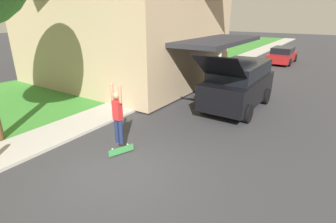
% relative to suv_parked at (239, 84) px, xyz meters
% --- Properties ---
extents(ground_plane, '(120.00, 120.00, 0.00)m').
position_rel_suv_parked_xyz_m(ground_plane, '(-0.94, -6.99, -1.17)').
color(ground_plane, '#333335').
extents(lawn, '(10.00, 80.00, 0.08)m').
position_rel_suv_parked_xyz_m(lawn, '(-8.94, -0.99, -1.13)').
color(lawn, '#387F2D').
rests_on(lawn, ground_plane).
extents(sidewalk, '(1.80, 80.00, 0.10)m').
position_rel_suv_parked_xyz_m(sidewalk, '(-4.54, -0.99, -1.12)').
color(sidewalk, '#ADA89E').
rests_on(sidewalk, ground_plane).
extents(house, '(13.49, 9.66, 8.89)m').
position_rel_suv_parked_xyz_m(house, '(-8.17, 1.33, 3.49)').
color(house, tan).
rests_on(house, lawn).
extents(suv_parked, '(2.17, 5.33, 2.82)m').
position_rel_suv_parked_xyz_m(suv_parked, '(0.00, 0.00, 0.00)').
color(suv_parked, black).
rests_on(suv_parked, ground_plane).
extents(car_down_street, '(1.98, 4.57, 1.39)m').
position_rel_suv_parked_xyz_m(car_down_street, '(-0.81, 13.78, -0.48)').
color(car_down_street, maroon).
rests_on(car_down_street, ground_plane).
extents(skateboarder, '(0.41, 0.22, 1.90)m').
position_rel_suv_parked_xyz_m(skateboarder, '(-1.59, -6.19, 0.18)').
color(skateboarder, '#192347').
rests_on(skateboarder, ground_plane).
extents(skateboard, '(0.36, 0.78, 0.26)m').
position_rel_suv_parked_xyz_m(skateboard, '(-1.49, -6.25, -1.00)').
color(skateboard, '#337F3D').
rests_on(skateboard, ground_plane).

